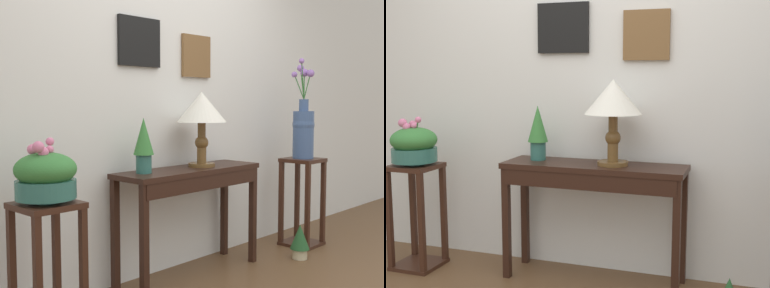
# 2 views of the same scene
# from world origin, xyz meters

# --- Properties ---
(back_wall_with_art) EXTENTS (9.00, 0.13, 2.80)m
(back_wall_with_art) POSITION_xyz_m (0.00, 1.55, 1.40)
(back_wall_with_art) COLOR silver
(back_wall_with_art) RESTS_ON ground
(console_table) EXTENTS (1.16, 0.35, 0.77)m
(console_table) POSITION_xyz_m (0.10, 1.26, 0.64)
(console_table) COLOR black
(console_table) RESTS_ON ground
(table_lamp) EXTENTS (0.36, 0.36, 0.53)m
(table_lamp) POSITION_xyz_m (0.23, 1.28, 1.16)
(table_lamp) COLOR brown
(table_lamp) RESTS_ON console_table
(potted_plant_on_console) EXTENTS (0.13, 0.13, 0.36)m
(potted_plant_on_console) POSITION_xyz_m (-0.29, 1.31, 0.97)
(potted_plant_on_console) COLOR #2D665B
(potted_plant_on_console) RESTS_ON console_table
(pedestal_stand_left) EXTENTS (0.30, 0.30, 0.72)m
(pedestal_stand_left) POSITION_xyz_m (-1.12, 1.11, 0.36)
(pedestal_stand_left) COLOR #381E14
(pedestal_stand_left) RESTS_ON ground
(planter_bowl_wide_left) EXTENTS (0.31, 0.31, 0.33)m
(planter_bowl_wide_left) POSITION_xyz_m (-1.12, 1.11, 0.86)
(planter_bowl_wide_left) COLOR #2D665B
(planter_bowl_wide_left) RESTS_ON pedestal_stand_left
(pedestal_stand_right) EXTENTS (0.30, 0.30, 0.75)m
(pedestal_stand_right) POSITION_xyz_m (1.32, 1.11, 0.38)
(pedestal_stand_right) COLOR #381E14
(pedestal_stand_right) RESTS_ON ground
(flower_vase_tall_right) EXTENTS (0.21, 0.20, 0.84)m
(flower_vase_tall_right) POSITION_xyz_m (1.32, 1.12, 1.02)
(flower_vase_tall_right) COLOR #3D5684
(flower_vase_tall_right) RESTS_ON pedestal_stand_right
(potted_plant_floor) EXTENTS (0.15, 0.15, 0.28)m
(potted_plant_floor) POSITION_xyz_m (0.97, 0.91, 0.15)
(potted_plant_floor) COLOR beige
(potted_plant_floor) RESTS_ON ground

